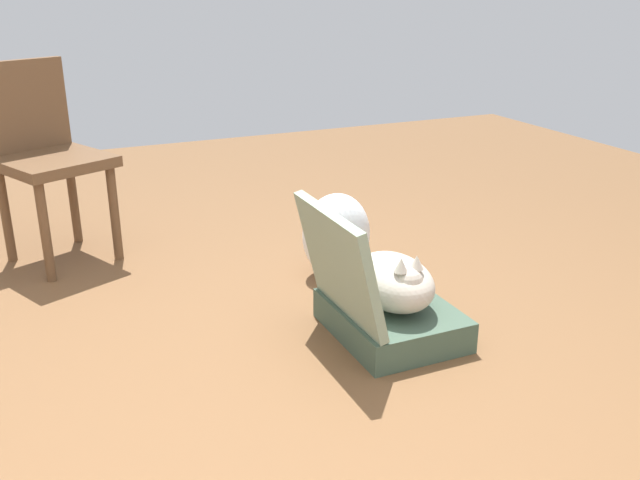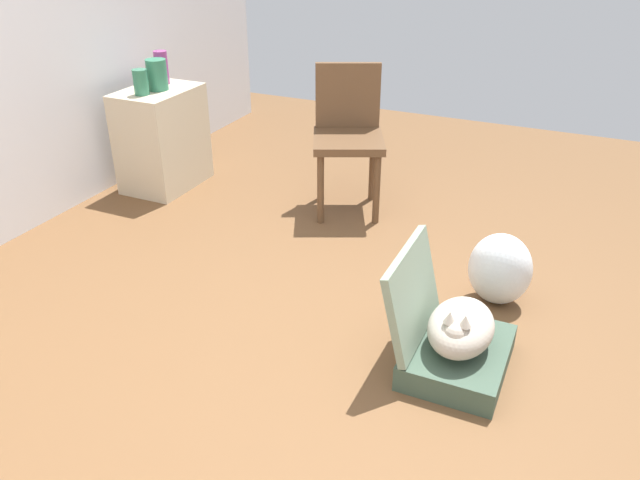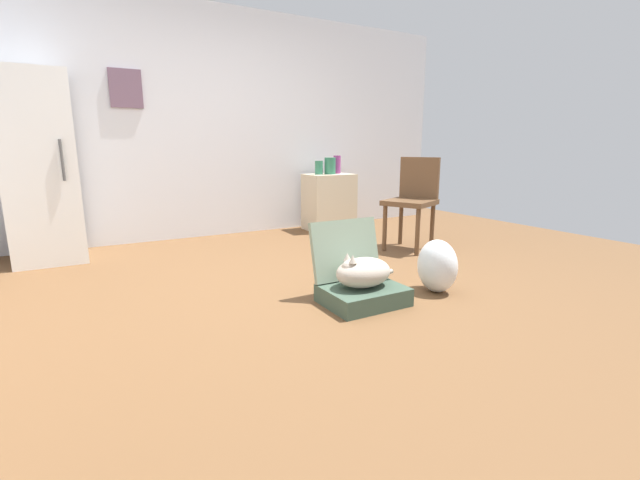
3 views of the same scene
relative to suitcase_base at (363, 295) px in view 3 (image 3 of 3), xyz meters
name	(u,v)px [view 3 (image 3 of 3)]	position (x,y,z in m)	size (l,w,h in m)	color
ground_plane	(299,284)	(-0.19, 0.59, -0.06)	(7.68, 7.68, 0.00)	brown
wall_back	(210,124)	(-0.19, 2.85, 1.24)	(6.40, 0.15, 2.60)	silver
suitcase_base	(363,295)	(0.00, 0.00, 0.00)	(0.53, 0.42, 0.12)	#384C3D
suitcase_lid	(345,250)	(0.00, 0.23, 0.27)	(0.53, 0.42, 0.04)	gray
cat	(363,272)	(-0.01, 0.00, 0.16)	(0.48, 0.28, 0.24)	#B2A899
plastic_bag_white	(437,266)	(0.61, -0.06, 0.13)	(0.25, 0.32, 0.39)	silver
refrigerator	(41,169)	(-1.87, 2.39, 0.79)	(0.58, 0.66, 1.69)	silver
side_table	(329,202)	(1.18, 2.44, 0.29)	(0.59, 0.42, 0.71)	beige
vase_tall	(319,168)	(1.03, 2.44, 0.73)	(0.10, 0.10, 0.17)	#2D7051
vase_short	(337,165)	(1.32, 2.49, 0.76)	(0.09, 0.09, 0.23)	#8C387A
vase_round	(330,166)	(1.18, 2.42, 0.75)	(0.14, 0.14, 0.21)	#2D7051
chair	(413,198)	(1.38, 1.10, 0.47)	(0.61, 0.60, 0.94)	brown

